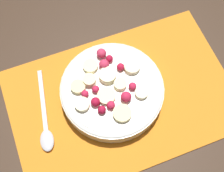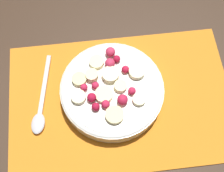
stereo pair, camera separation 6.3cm
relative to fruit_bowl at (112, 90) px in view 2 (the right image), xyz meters
name	(u,v)px [view 2 (the right image)]	position (x,y,z in m)	size (l,w,h in m)	color
ground_plane	(121,101)	(0.02, -0.02, -0.03)	(3.00, 3.00, 0.00)	#382619
placemat	(121,100)	(0.02, -0.02, -0.02)	(0.47, 0.31, 0.01)	orange
fruit_bowl	(112,90)	(0.00, 0.00, 0.00)	(0.21, 0.21, 0.06)	silver
spoon	(40,110)	(-0.15, -0.02, -0.02)	(0.05, 0.18, 0.01)	silver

